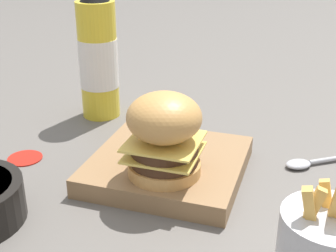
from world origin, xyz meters
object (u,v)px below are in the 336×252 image
(serving_board, at_px, (168,165))
(fries_basket, at_px, (327,251))
(spoon, at_px, (314,162))
(burger, at_px, (164,134))
(ketchup_bottle, at_px, (98,57))

(serving_board, relative_size, fries_basket, 1.50)
(spoon, bearing_deg, fries_basket, 58.75)
(burger, height_order, ketchup_bottle, ketchup_bottle)
(burger, height_order, fries_basket, same)
(ketchup_bottle, xyz_separation_m, fries_basket, (-0.42, 0.36, -0.07))
(burger, distance_m, fries_basket, 0.25)
(burger, xyz_separation_m, fries_basket, (-0.21, 0.13, -0.04))
(ketchup_bottle, height_order, spoon, ketchup_bottle)
(burger, relative_size, ketchup_bottle, 0.46)
(burger, xyz_separation_m, ketchup_bottle, (0.20, -0.23, 0.03))
(ketchup_bottle, xyz_separation_m, spoon, (-0.40, 0.08, -0.11))
(fries_basket, distance_m, spoon, 0.28)
(serving_board, xyz_separation_m, ketchup_bottle, (0.19, -0.18, 0.10))
(fries_basket, bearing_deg, ketchup_bottle, -40.32)
(serving_board, height_order, fries_basket, fries_basket)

